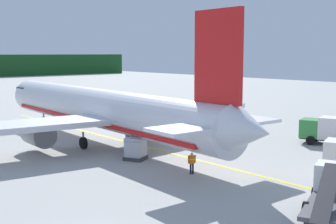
{
  "coord_description": "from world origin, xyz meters",
  "views": [
    {
      "loc": [
        -10.16,
        -17.56,
        8.89
      ],
      "look_at": [
        16.19,
        13.25,
        3.61
      ],
      "focal_mm": 48.32,
      "sensor_mm": 36.0,
      "label": 1
    }
  ],
  "objects_px": {
    "service_truck_catering": "(334,130)",
    "crew_loader_right": "(192,161)",
    "service_truck_baggage": "(332,190)",
    "airliner_foreground": "(102,110)",
    "cargo_container_near": "(135,149)"
  },
  "relations": [
    {
      "from": "service_truck_catering",
      "to": "cargo_container_near",
      "type": "height_order",
      "value": "service_truck_catering"
    },
    {
      "from": "service_truck_baggage",
      "to": "crew_loader_right",
      "type": "height_order",
      "value": "service_truck_baggage"
    },
    {
      "from": "service_truck_baggage",
      "to": "service_truck_catering",
      "type": "height_order",
      "value": "service_truck_catering"
    },
    {
      "from": "crew_loader_right",
      "to": "service_truck_baggage",
      "type": "bearing_deg",
      "value": -85.37
    },
    {
      "from": "service_truck_catering",
      "to": "crew_loader_right",
      "type": "relative_size",
      "value": 3.99
    },
    {
      "from": "airliner_foreground",
      "to": "service_truck_catering",
      "type": "height_order",
      "value": "airliner_foreground"
    },
    {
      "from": "cargo_container_near",
      "to": "crew_loader_right",
      "type": "bearing_deg",
      "value": -86.15
    },
    {
      "from": "crew_loader_right",
      "to": "airliner_foreground",
      "type": "bearing_deg",
      "value": 85.51
    },
    {
      "from": "airliner_foreground",
      "to": "crew_loader_right",
      "type": "height_order",
      "value": "airliner_foreground"
    },
    {
      "from": "service_truck_baggage",
      "to": "service_truck_catering",
      "type": "bearing_deg",
      "value": 29.11
    },
    {
      "from": "airliner_foreground",
      "to": "service_truck_baggage",
      "type": "distance_m",
      "value": 24.74
    },
    {
      "from": "service_truck_baggage",
      "to": "airliner_foreground",
      "type": "bearing_deg",
      "value": 89.48
    },
    {
      "from": "airliner_foreground",
      "to": "service_truck_baggage",
      "type": "xyz_separation_m",
      "value": [
        -0.22,
        -24.64,
        -2.22
      ]
    },
    {
      "from": "airliner_foreground",
      "to": "service_truck_catering",
      "type": "distance_m",
      "value": 22.7
    },
    {
      "from": "airliner_foreground",
      "to": "cargo_container_near",
      "type": "height_order",
      "value": "airliner_foreground"
    }
  ]
}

